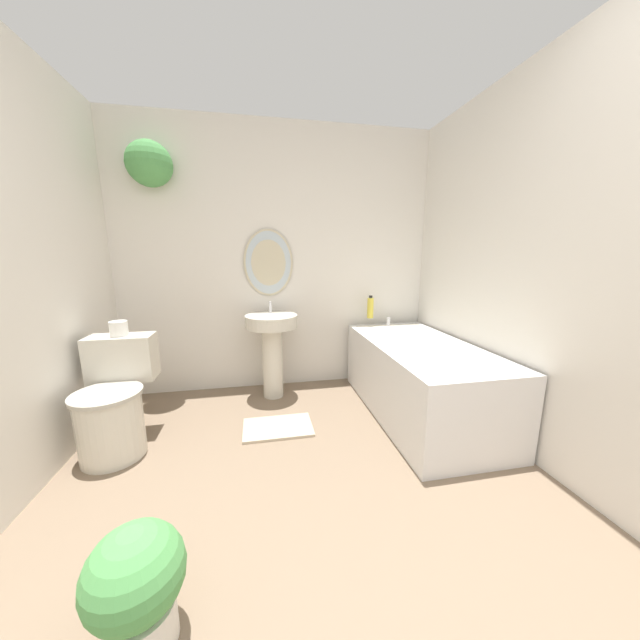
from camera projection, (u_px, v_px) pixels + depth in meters
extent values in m
cube|color=silver|center=(280.00, 261.00, 2.98)|extent=(2.95, 0.06, 2.40)
ellipsoid|color=beige|center=(268.00, 263.00, 2.92)|extent=(0.45, 0.02, 0.60)
ellipsoid|color=silver|center=(268.00, 263.00, 2.92)|extent=(0.41, 0.01, 0.56)
cylinder|color=silver|center=(148.00, 153.00, 2.49)|extent=(0.16, 0.16, 0.09)
sphere|color=#4C934C|center=(149.00, 164.00, 2.51)|extent=(0.35, 0.35, 0.35)
cube|color=silver|center=(539.00, 265.00, 1.92)|extent=(0.06, 2.84, 2.40)
cylinder|color=beige|center=(111.00, 426.00, 2.00)|extent=(0.37, 0.37, 0.41)
cylinder|color=#B1ADA0|center=(107.00, 394.00, 1.96)|extent=(0.40, 0.40, 0.02)
cube|color=beige|center=(122.00, 357.00, 2.21)|extent=(0.42, 0.21, 0.31)
cylinder|color=beige|center=(273.00, 362.00, 2.85)|extent=(0.18, 0.18, 0.64)
cylinder|color=beige|center=(271.00, 321.00, 2.78)|extent=(0.45, 0.45, 0.11)
cylinder|color=silver|center=(270.00, 307.00, 2.88)|extent=(0.02, 0.02, 0.10)
cube|color=silver|center=(419.00, 379.00, 2.55)|extent=(0.74, 1.52, 0.58)
cube|color=beige|center=(422.00, 346.00, 2.50)|extent=(0.64, 1.42, 0.04)
cylinder|color=silver|center=(388.00, 322.00, 3.12)|extent=(0.04, 0.04, 0.08)
cylinder|color=gold|center=(370.00, 308.00, 3.08)|extent=(0.06, 0.06, 0.19)
cylinder|color=black|center=(371.00, 297.00, 3.06)|extent=(0.03, 0.03, 0.02)
cylinder|color=silver|center=(143.00, 624.00, 1.05)|extent=(0.21, 0.21, 0.15)
sphere|color=#4C934C|center=(135.00, 573.00, 1.00)|extent=(0.30, 0.30, 0.30)
cube|color=#B7A88E|center=(278.00, 427.00, 2.36)|extent=(0.50, 0.33, 0.02)
cylinder|color=white|center=(119.00, 328.00, 2.17)|extent=(0.11, 0.11, 0.10)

